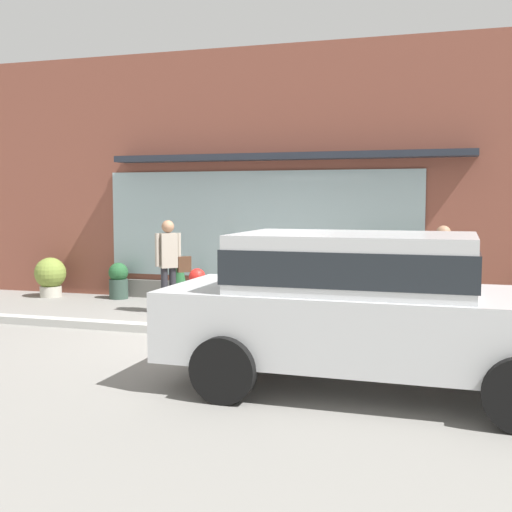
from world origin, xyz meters
TOP-DOWN VIEW (x-y plane):
  - ground_plane at (0.00, 0.00)m, footprint 60.00×60.00m
  - curb_strip at (0.00, -0.20)m, footprint 14.00×0.24m
  - storefront at (-0.01, 3.19)m, footprint 14.00×0.81m
  - fire_hydrant at (-0.90, 0.68)m, footprint 0.43×0.40m
  - pedestrian_with_handbag at (-1.70, 1.37)m, footprint 0.53×0.47m
  - pedestrian_passerby at (2.91, 1.05)m, footprint 0.22×0.46m
  - parked_car_silver at (2.20, -2.25)m, footprint 4.41×1.98m
  - potted_plant_by_entrance at (3.08, 2.33)m, footprint 0.44×0.44m
  - potted_plant_low_front at (-1.96, 2.39)m, footprint 0.29×0.29m
  - potted_plant_window_left at (1.03, 2.68)m, footprint 0.38×0.38m
  - potted_plant_trailing_edge at (-3.40, 2.61)m, footprint 0.39×0.39m
  - potted_plant_near_hydrant at (1.83, 2.62)m, footprint 0.36×0.36m
  - potted_plant_corner_tall at (-4.87, 2.43)m, footprint 0.64×0.64m

SIDE VIEW (x-z plane):
  - ground_plane at x=0.00m, z-range 0.00..0.00m
  - curb_strip at x=0.00m, z-range 0.00..0.12m
  - potted_plant_trailing_edge at x=-3.40m, z-range 0.01..0.74m
  - potted_plant_window_left at x=1.03m, z-range -0.02..0.80m
  - potted_plant_by_entrance at x=3.08m, z-range -0.02..0.82m
  - potted_plant_corner_tall at x=-4.87m, z-range 0.03..0.85m
  - fire_hydrant at x=-0.90m, z-range 0.00..0.89m
  - potted_plant_low_front at x=-1.96m, z-range -0.02..1.00m
  - potted_plant_near_hydrant at x=1.83m, z-range -0.03..1.32m
  - parked_car_silver at x=2.20m, z-range 0.11..1.76m
  - pedestrian_passerby at x=2.91m, z-range 0.13..1.74m
  - pedestrian_with_handbag at x=-1.70m, z-range 0.13..1.77m
  - storefront at x=-0.01m, z-range -0.05..4.86m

